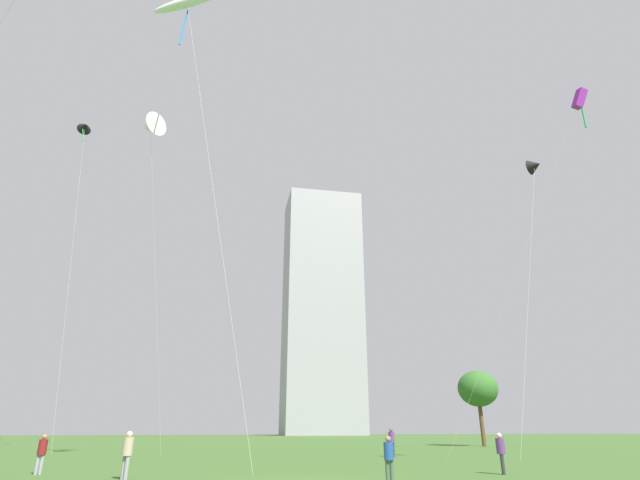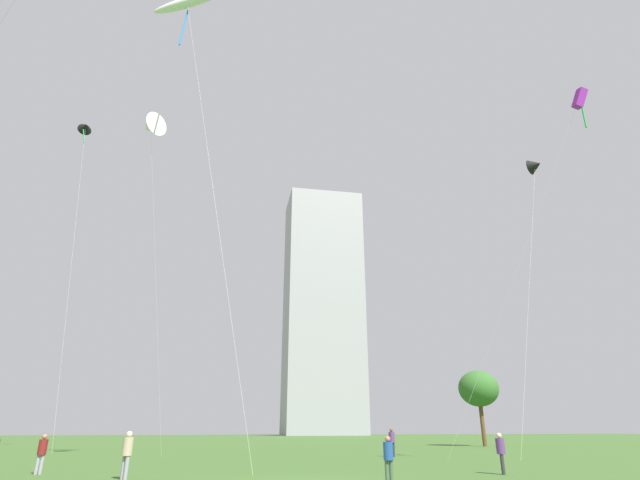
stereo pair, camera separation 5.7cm
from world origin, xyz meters
name	(u,v)px [view 2 (the right image)]	position (x,y,z in m)	size (l,w,h in m)	color
person_standing_0	(388,456)	(3.14, 0.02, 0.90)	(0.34, 0.34, 1.55)	#3F593F
person_standing_2	(392,440)	(9.21, 15.93, 1.05)	(0.40, 0.40, 1.81)	#2D2D33
person_standing_3	(127,451)	(-6.18, 3.47, 0.99)	(0.38, 0.38, 1.71)	gray
person_standing_4	(42,451)	(-10.04, 6.56, 0.91)	(0.35, 0.35, 1.57)	gray
person_standing_5	(501,450)	(9.03, 2.33, 0.94)	(0.36, 0.36, 1.62)	#2D2D33
kite_flying_0	(187,3)	(-6.95, 8.62, 29.39)	(8.16, 5.52, 30.25)	silver
kite_flying_1	(535,166)	(23.15, 14.03, 23.33)	(8.64, 4.23, 24.05)	silver
kite_flying_2	(86,127)	(-17.75, 27.49, 30.31)	(3.95, 2.65, 31.07)	silver
kite_flying_3	(579,102)	(16.71, 1.69, 19.78)	(6.51, 9.50, 20.64)	silver
kite_flying_4	(151,127)	(-8.84, 12.81, 21.74)	(3.74, 8.05, 22.62)	silver
park_tree_0	(478,389)	(26.08, 32.92, 5.91)	(4.37, 4.37, 7.89)	brown
distant_highrise_0	(323,308)	(28.76, 123.26, 36.29)	(22.74, 17.48, 72.57)	#939399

